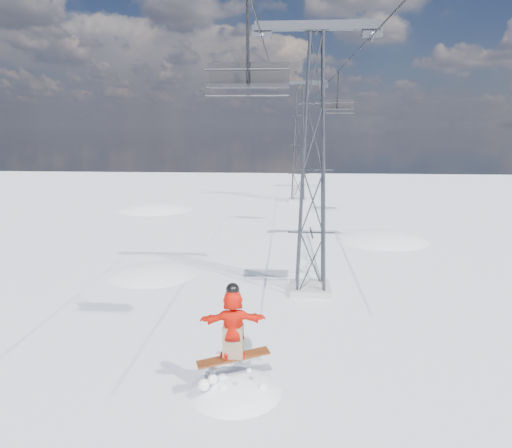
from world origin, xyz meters
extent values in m
plane|color=white|center=(0.00, 0.00, 0.00)|extent=(120.00, 120.00, 0.00)
sphere|color=white|center=(-7.00, 10.00, -7.65)|extent=(16.00, 16.00, 16.00)
sphere|color=white|center=(6.00, 18.00, -9.50)|extent=(20.00, 20.00, 20.00)
sphere|color=white|center=(-12.00, 28.00, -10.40)|extent=(22.00, 22.00, 22.00)
cube|color=#999999|center=(0.80, 8.00, 0.15)|extent=(1.80, 1.80, 0.30)
cube|color=#34363D|center=(0.80, 8.00, 11.25)|extent=(5.00, 0.35, 0.35)
cube|color=#34363D|center=(-1.40, 8.00, 11.05)|extent=(0.80, 0.25, 0.50)
cube|color=#34363D|center=(3.00, 8.00, 11.05)|extent=(0.80, 0.25, 0.50)
cube|color=#999999|center=(0.80, 33.00, 0.15)|extent=(1.80, 1.80, 0.30)
cube|color=#34363D|center=(0.80, 33.00, 11.25)|extent=(5.00, 0.35, 0.35)
cube|color=#34363D|center=(-1.40, 33.00, 11.05)|extent=(0.80, 0.25, 0.50)
cube|color=#34363D|center=(3.00, 33.00, 11.05)|extent=(0.80, 0.25, 0.50)
cylinder|color=black|center=(-1.40, 19.50, 10.85)|extent=(0.06, 51.00, 0.06)
cylinder|color=black|center=(3.00, 19.50, 10.85)|extent=(0.06, 51.00, 0.06)
sphere|color=white|center=(-1.69, -0.04, -1.75)|extent=(4.40, 4.40, 4.40)
cube|color=#AB4716|center=(-1.69, -0.34, 1.20)|extent=(2.01, 1.05, 0.21)
imported|color=#F81C0B|center=(-1.69, -0.34, 2.18)|extent=(1.86, 0.83, 1.93)
cube|color=#7B694C|center=(-1.69, -0.34, 1.66)|extent=(0.60, 0.49, 0.89)
sphere|color=black|center=(-1.69, -0.34, 3.13)|extent=(0.36, 0.36, 0.36)
cylinder|color=black|center=(-1.40, 1.20, 9.62)|extent=(0.09, 0.09, 2.46)
cube|color=black|center=(-1.40, 1.20, 8.39)|extent=(2.23, 0.50, 0.09)
cube|color=black|center=(-1.40, 1.45, 8.73)|extent=(2.23, 0.07, 0.61)
cylinder|color=black|center=(-1.40, 0.92, 8.12)|extent=(2.23, 0.07, 0.07)
cylinder|color=black|center=(-1.40, 0.87, 8.79)|extent=(2.23, 0.06, 0.06)
cylinder|color=black|center=(3.00, 20.30, 9.63)|extent=(0.09, 0.09, 2.44)
cube|color=black|center=(3.00, 20.30, 8.41)|extent=(2.21, 0.50, 0.09)
cube|color=black|center=(3.00, 20.54, 8.75)|extent=(2.21, 0.07, 0.61)
cylinder|color=black|center=(3.00, 20.02, 8.14)|extent=(2.21, 0.07, 0.07)
cylinder|color=black|center=(3.00, 19.97, 8.80)|extent=(2.21, 0.06, 0.06)
camera|label=1|loc=(-0.32, -11.58, 7.36)|focal=32.00mm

